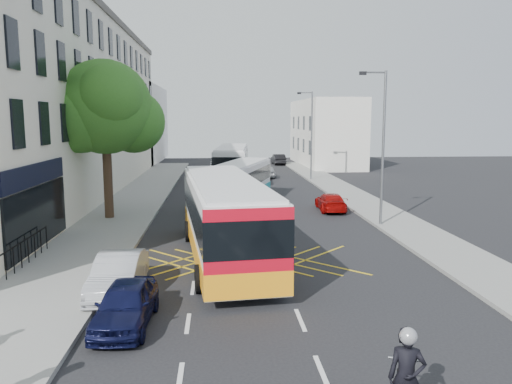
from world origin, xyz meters
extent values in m
plane|color=black|center=(0.00, 0.00, 0.00)|extent=(120.00, 120.00, 0.00)
cube|color=gray|center=(-8.50, 15.00, 0.07)|extent=(5.00, 70.00, 0.15)
cube|color=gray|center=(7.50, 15.00, 0.07)|extent=(3.00, 70.00, 0.15)
cube|color=beige|center=(-14.00, 24.50, 6.50)|extent=(8.00, 45.00, 13.00)
cube|color=#59544C|center=(-14.00, 24.50, 13.25)|extent=(8.30, 45.00, 0.50)
cube|color=black|center=(-9.95, 8.00, 3.40)|extent=(0.12, 7.00, 0.90)
cube|color=black|center=(-9.95, 8.00, 1.60)|extent=(0.12, 7.00, 2.60)
cube|color=silver|center=(-14.00, 55.00, 5.00)|extent=(8.00, 20.00, 10.00)
cube|color=silver|center=(11.00, 48.00, 4.00)|extent=(6.00, 18.00, 8.00)
cylinder|color=#382619|center=(-8.50, 15.00, 2.35)|extent=(0.50, 0.50, 4.40)
sphere|color=#285C1A|center=(-8.50, 15.00, 6.35)|extent=(5.20, 5.20, 5.20)
sphere|color=#285C1A|center=(-7.10, 15.80, 5.55)|extent=(3.60, 3.60, 3.60)
sphere|color=#285C1A|center=(-9.70, 14.40, 5.75)|extent=(3.80, 3.80, 3.80)
sphere|color=#285C1A|center=(-7.90, 13.70, 6.95)|extent=(3.40, 3.40, 3.40)
sphere|color=#285C1A|center=(-9.30, 16.10, 7.35)|extent=(3.20, 3.20, 3.20)
cylinder|color=slate|center=(6.30, 12.00, 4.15)|extent=(0.14, 0.14, 8.00)
cylinder|color=slate|center=(5.70, 12.00, 8.05)|extent=(1.20, 0.10, 0.10)
cube|color=black|center=(5.10, 12.00, 8.00)|extent=(0.35, 0.15, 0.18)
cylinder|color=slate|center=(6.30, 32.00, 4.15)|extent=(0.14, 0.14, 8.00)
cylinder|color=slate|center=(5.70, 32.00, 8.05)|extent=(1.20, 0.10, 0.10)
cube|color=black|center=(5.10, 32.00, 8.00)|extent=(0.35, 0.15, 0.18)
cube|color=silver|center=(-2.05, 6.55, 1.78)|extent=(3.91, 11.92, 2.82)
cube|color=silver|center=(-2.05, 6.55, 3.25)|extent=(3.67, 11.67, 0.13)
cube|color=black|center=(-2.05, 6.55, 2.18)|extent=(3.97, 11.99, 1.17)
cube|color=#FF9B15|center=(-2.05, 6.55, 0.80)|extent=(3.96, 11.98, 0.80)
cube|color=red|center=(-1.42, 0.77, 1.81)|extent=(2.69, 0.39, 2.66)
cube|color=#FF0C0C|center=(-2.49, 0.64, 1.06)|extent=(0.26, 0.09, 0.25)
cube|color=#FF0C0C|center=(-0.35, 0.87, 1.06)|extent=(0.26, 0.09, 0.25)
cylinder|color=black|center=(-3.72, 9.58, 0.48)|extent=(0.40, 0.98, 0.96)
cylinder|color=black|center=(-1.07, 9.87, 0.48)|extent=(0.40, 0.98, 0.96)
cylinder|color=black|center=(-2.95, 2.50, 0.48)|extent=(0.40, 0.98, 0.96)
cylinder|color=black|center=(-0.30, 2.78, 0.48)|extent=(0.40, 0.98, 0.96)
cube|color=silver|center=(-0.91, 19.55, 1.51)|extent=(5.09, 10.13, 2.39)
cube|color=silver|center=(-0.91, 19.55, 2.75)|extent=(4.86, 9.88, 0.11)
cube|color=black|center=(-0.91, 19.55, 1.85)|extent=(5.17, 10.20, 0.99)
cube|color=#0C909D|center=(-0.91, 19.55, 0.68)|extent=(5.15, 10.19, 0.68)
cube|color=#0D7EA9|center=(-2.37, 14.85, 1.53)|extent=(2.22, 0.78, 2.25)
cube|color=#FF0C0C|center=(-3.21, 15.10, 0.90)|extent=(0.26, 0.13, 0.25)
cube|color=#FF0C0C|center=(-1.54, 14.58, 0.90)|extent=(0.26, 0.13, 0.25)
cylinder|color=black|center=(-1.18, 22.47, 0.41)|extent=(0.48, 0.85, 0.81)
cylinder|color=black|center=(0.97, 21.80, 0.41)|extent=(0.48, 0.85, 0.81)
cylinder|color=black|center=(-2.98, 16.70, 0.41)|extent=(0.48, 0.85, 0.81)
cylinder|color=black|center=(-0.83, 16.04, 0.41)|extent=(0.48, 0.85, 0.81)
cube|color=silver|center=(-1.03, 31.62, 1.74)|extent=(3.50, 11.61, 2.75)
cube|color=silver|center=(-1.03, 31.62, 3.17)|extent=(3.28, 11.36, 0.12)
cube|color=black|center=(-1.03, 31.62, 2.13)|extent=(3.57, 11.67, 1.14)
cube|color=#0C819D|center=(-1.03, 31.62, 0.78)|extent=(3.56, 11.66, 0.78)
cube|color=white|center=(-1.48, 25.95, 1.77)|extent=(2.64, 0.31, 2.60)
cube|color=#FF0C0C|center=(-2.53, 26.02, 1.04)|extent=(0.25, 0.08, 0.25)
cube|color=#FF0C0C|center=(-0.44, 25.85, 1.04)|extent=(0.25, 0.08, 0.25)
cylinder|color=black|center=(-2.07, 34.83, 0.47)|extent=(0.36, 0.96, 0.94)
cylinder|color=black|center=(0.52, 34.62, 0.47)|extent=(0.36, 0.96, 0.94)
cylinder|color=black|center=(-2.63, 27.89, 0.47)|extent=(0.36, 0.96, 0.94)
cylinder|color=black|center=(-0.04, 27.68, 0.47)|extent=(0.36, 0.96, 0.94)
cube|color=black|center=(1.15, -4.98, 0.86)|extent=(0.44, 0.55, 0.21)
cylinder|color=slate|center=(1.30, -4.53, 0.75)|extent=(0.21, 0.46, 0.90)
cylinder|color=slate|center=(1.25, -4.68, 1.12)|extent=(0.62, 0.25, 0.04)
imported|color=black|center=(1.04, -5.29, 1.08)|extent=(0.78, 0.64, 1.85)
sphere|color=#99999E|center=(1.04, -5.29, 1.87)|extent=(0.32, 0.32, 0.32)
imported|color=black|center=(-4.90, -0.01, 0.62)|extent=(1.61, 3.67, 1.23)
imported|color=#A1A3A9|center=(-5.60, 2.62, 0.66)|extent=(1.44, 4.02, 1.32)
imported|color=#A30807|center=(4.71, 16.86, 0.55)|extent=(1.72, 3.89, 1.11)
imported|color=#3D4145|center=(-1.09, 39.32, 0.69)|extent=(2.67, 5.11, 1.37)
imported|color=#94969A|center=(2.50, 35.00, 0.61)|extent=(1.49, 3.59, 1.21)
imported|color=black|center=(5.31, 48.82, 0.65)|extent=(1.55, 4.03, 1.31)
camera|label=1|loc=(-2.31, -13.45, 5.71)|focal=35.00mm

